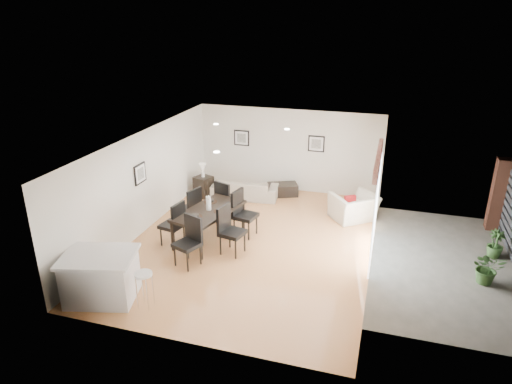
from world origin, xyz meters
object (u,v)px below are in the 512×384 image
(sofa, at_px, (245,189))
(bar_stool, at_px, (144,278))
(dining_chair_foot, at_px, (225,199))
(armchair, at_px, (354,207))
(dining_chair_wnear, at_px, (175,222))
(dining_chair_enear, at_px, (229,227))
(side_table, at_px, (204,186))
(dining_chair_wfar, at_px, (191,206))
(coffee_table, at_px, (283,190))
(dining_chair_efar, at_px, (242,210))
(dining_chair_head, at_px, (190,238))
(dining_table, at_px, (209,213))
(kitchen_island, at_px, (101,276))

(sofa, bearing_deg, bar_stool, 82.23)
(dining_chair_foot, bearing_deg, armchair, -143.38)
(dining_chair_wnear, bearing_deg, sofa, 179.40)
(dining_chair_enear, bearing_deg, dining_chair_foot, 34.96)
(side_table, distance_m, bar_stool, 5.97)
(dining_chair_wfar, distance_m, dining_chair_foot, 1.04)
(armchair, relative_size, dining_chair_foot, 1.00)
(dining_chair_enear, height_order, coffee_table, dining_chair_enear)
(bar_stool, bearing_deg, dining_chair_efar, 77.02)
(coffee_table, bearing_deg, dining_chair_efar, -120.59)
(dining_chair_head, distance_m, bar_stool, 1.83)
(dining_chair_foot, bearing_deg, dining_chair_efar, 154.63)
(dining_chair_wfar, bearing_deg, dining_table, 74.35)
(armchair, height_order, dining_chair_foot, dining_chair_foot)
(dining_chair_wnear, distance_m, dining_chair_wfar, 1.00)
(sofa, distance_m, dining_chair_enear, 3.59)
(dining_chair_efar, height_order, dining_chair_foot, dining_chair_efar)
(coffee_table, xyz_separation_m, bar_stool, (-1.19, -6.66, 0.47))
(dining_chair_wfar, distance_m, side_table, 2.39)
(sofa, bearing_deg, dining_chair_efar, 99.68)
(dining_chair_foot, xyz_separation_m, coffee_table, (1.10, 2.32, -0.46))
(dining_chair_wfar, distance_m, bar_stool, 3.60)
(sofa, xyz_separation_m, coffee_table, (1.10, 0.57, -0.12))
(armchair, distance_m, bar_stool, 6.50)
(sofa, height_order, kitchen_island, kitchen_island)
(dining_chair_enear, relative_size, side_table, 1.86)
(dining_chair_wnear, distance_m, dining_chair_head, 1.05)
(side_table, distance_m, kitchen_island, 5.85)
(armchair, xyz_separation_m, dining_chair_head, (-3.41, -3.61, 0.29))
(kitchen_island, bearing_deg, armchair, 35.37)
(dining_chair_head, relative_size, kitchen_island, 0.71)
(sofa, relative_size, dining_chair_efar, 1.69)
(dining_chair_wnear, xyz_separation_m, coffee_table, (1.78, 4.11, -0.46))
(side_table, bearing_deg, bar_stool, -78.23)
(dining_chair_efar, bearing_deg, dining_chair_enear, -168.42)
(dining_table, bearing_deg, dining_chair_efar, 50.68)
(dining_chair_wfar, height_order, kitchen_island, dining_chair_wfar)
(coffee_table, height_order, side_table, side_table)
(dining_chair_wnear, bearing_deg, kitchen_island, 1.19)
(dining_table, height_order, side_table, dining_table)
(dining_chair_foot, relative_size, coffee_table, 1.24)
(sofa, distance_m, armchair, 3.54)
(dining_chair_foot, xyz_separation_m, side_table, (-1.31, 1.50, -0.32))
(coffee_table, bearing_deg, dining_chair_wnear, -137.28)
(dining_chair_foot, relative_size, side_table, 1.77)
(dining_chair_efar, xyz_separation_m, dining_chair_foot, (-0.74, 0.73, -0.04))
(coffee_table, bearing_deg, kitchen_island, -132.05)
(dining_chair_foot, height_order, bar_stool, dining_chair_foot)
(dining_chair_head, bearing_deg, kitchen_island, -101.30)
(dining_chair_head, height_order, bar_stool, dining_chair_head)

